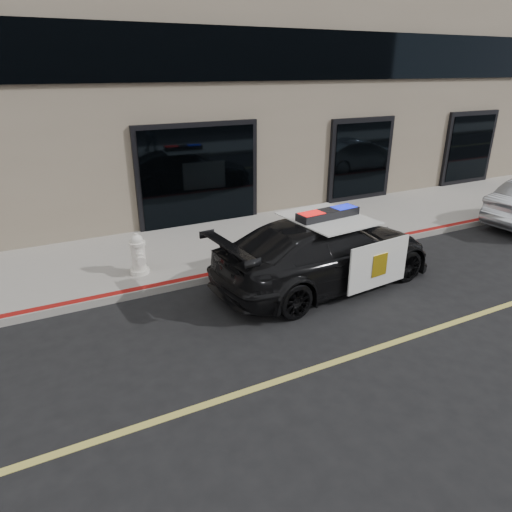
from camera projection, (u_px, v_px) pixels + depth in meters
name	position (u px, v px, depth m)	size (l,w,h in m)	color
ground	(405.00, 339.00, 7.60)	(120.00, 120.00, 0.00)	black
sidewalk_n	(260.00, 238.00, 11.89)	(60.00, 3.50, 0.15)	gray
building_n	(182.00, 3.00, 13.94)	(60.00, 7.00, 12.00)	#756856
police_car	(326.00, 251.00, 9.30)	(2.87, 5.23, 1.60)	black
fire_hydrant	(138.00, 255.00, 9.51)	(0.40, 0.56, 0.89)	white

